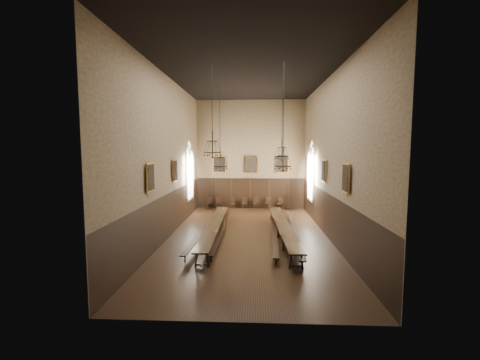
# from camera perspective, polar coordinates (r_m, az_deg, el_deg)

# --- Properties ---
(floor) EXTENTS (9.00, 18.00, 0.02)m
(floor) POSITION_cam_1_polar(r_m,az_deg,el_deg) (18.47, 1.46, -10.13)
(floor) COLOR black
(floor) RESTS_ON ground
(ceiling) EXTENTS (9.00, 18.00, 0.02)m
(ceiling) POSITION_cam_1_polar(r_m,az_deg,el_deg) (18.23, 1.53, 18.32)
(ceiling) COLOR black
(ceiling) RESTS_ON ground
(wall_back) EXTENTS (9.00, 0.02, 9.00)m
(wall_back) POSITION_cam_1_polar(r_m,az_deg,el_deg) (26.79, 1.87, 4.52)
(wall_back) COLOR #937D5A
(wall_back) RESTS_ON ground
(wall_front) EXTENTS (9.00, 0.02, 9.00)m
(wall_front) POSITION_cam_1_polar(r_m,az_deg,el_deg) (8.79, 0.34, 2.40)
(wall_front) COLOR #937D5A
(wall_front) RESTS_ON ground
(wall_left) EXTENTS (0.02, 18.00, 9.00)m
(wall_left) POSITION_cam_1_polar(r_m,az_deg,el_deg) (18.44, -12.70, 3.92)
(wall_left) COLOR #937D5A
(wall_left) RESTS_ON ground
(wall_right) EXTENTS (0.02, 18.00, 9.00)m
(wall_right) POSITION_cam_1_polar(r_m,az_deg,el_deg) (18.27, 15.82, 3.83)
(wall_right) COLOR #937D5A
(wall_right) RESTS_ON ground
(wainscot_panelling) EXTENTS (9.00, 18.00, 2.50)m
(wainscot_panelling) POSITION_cam_1_polar(r_m,az_deg,el_deg) (18.17, 1.47, -6.30)
(wainscot_panelling) COLOR black
(wainscot_panelling) RESTS_ON floor
(table_left) EXTENTS (0.82, 10.28, 0.80)m
(table_left) POSITION_cam_1_polar(r_m,az_deg,el_deg) (18.34, -4.56, -8.93)
(table_left) COLOR black
(table_left) RESTS_ON floor
(table_right) EXTENTS (1.09, 10.43, 0.81)m
(table_right) POSITION_cam_1_polar(r_m,az_deg,el_deg) (18.33, 7.57, -8.95)
(table_right) COLOR black
(table_right) RESTS_ON floor
(bench_left_outer) EXTENTS (0.74, 9.57, 0.43)m
(bench_left_outer) POSITION_cam_1_polar(r_m,az_deg,el_deg) (18.78, -6.23, -8.99)
(bench_left_outer) COLOR black
(bench_left_outer) RESTS_ON floor
(bench_left_inner) EXTENTS (0.30, 9.23, 0.42)m
(bench_left_inner) POSITION_cam_1_polar(r_m,az_deg,el_deg) (18.60, -3.37, -9.15)
(bench_left_inner) COLOR black
(bench_left_inner) RESTS_ON floor
(bench_right_inner) EXTENTS (0.66, 9.35, 0.42)m
(bench_right_inner) POSITION_cam_1_polar(r_m,az_deg,el_deg) (18.39, 6.05, -9.33)
(bench_right_inner) COLOR black
(bench_right_inner) RESTS_ON floor
(bench_right_outer) EXTENTS (0.95, 10.58, 0.48)m
(bench_right_outer) POSITION_cam_1_polar(r_m,az_deg,el_deg) (18.64, 9.66, -9.06)
(bench_right_outer) COLOR black
(bench_right_outer) RESTS_ON floor
(chair_0) EXTENTS (0.45, 0.45, 0.94)m
(chair_0) POSITION_cam_1_polar(r_m,az_deg,el_deg) (26.99, -5.42, -4.49)
(chair_0) COLOR black
(chair_0) RESTS_ON floor
(chair_1) EXTENTS (0.54, 0.54, 0.98)m
(chair_1) POSITION_cam_1_polar(r_m,az_deg,el_deg) (26.92, -3.66, -4.48)
(chair_1) COLOR black
(chair_1) RESTS_ON floor
(chair_2) EXTENTS (0.49, 0.49, 0.90)m
(chair_2) POSITION_cam_1_polar(r_m,az_deg,el_deg) (26.74, -1.45, -4.59)
(chair_2) COLOR black
(chair_2) RESTS_ON floor
(chair_3) EXTENTS (0.44, 0.44, 0.95)m
(chair_3) POSITION_cam_1_polar(r_m,az_deg,el_deg) (26.73, 0.86, -4.56)
(chair_3) COLOR black
(chair_3) RESTS_ON floor
(chair_4) EXTENTS (0.44, 0.44, 0.97)m
(chair_4) POSITION_cam_1_polar(r_m,az_deg,el_deg) (26.67, 2.92, -4.58)
(chair_4) COLOR black
(chair_4) RESTS_ON floor
(chair_5) EXTENTS (0.55, 0.55, 0.98)m
(chair_5) POSITION_cam_1_polar(r_m,az_deg,el_deg) (26.75, 4.93, -4.55)
(chair_5) COLOR black
(chair_5) RESTS_ON floor
(chair_6) EXTENTS (0.53, 0.53, 0.95)m
(chair_6) POSITION_cam_1_polar(r_m,az_deg,el_deg) (26.83, 7.10, -4.56)
(chair_6) COLOR black
(chair_6) RESTS_ON floor
(chandelier_back_left) EXTENTS (0.89, 0.89, 5.30)m
(chandelier_back_left) POSITION_cam_1_polar(r_m,az_deg,el_deg) (20.34, -3.57, 3.33)
(chandelier_back_left) COLOR black
(chandelier_back_left) RESTS_ON ceiling
(chandelier_back_right) EXTENTS (0.90, 0.90, 4.67)m
(chandelier_back_right) POSITION_cam_1_polar(r_m,az_deg,el_deg) (20.73, 7.44, 4.95)
(chandelier_back_right) COLOR black
(chandelier_back_right) RESTS_ON ceiling
(chandelier_front_left) EXTENTS (0.87, 0.87, 4.35)m
(chandelier_front_left) POSITION_cam_1_polar(r_m,az_deg,el_deg) (15.90, -4.93, 5.91)
(chandelier_front_left) COLOR black
(chandelier_front_left) RESTS_ON ceiling
(chandelier_front_right) EXTENTS (0.77, 0.77, 4.98)m
(chandelier_front_right) POSITION_cam_1_polar(r_m,az_deg,el_deg) (15.36, 7.64, 3.82)
(chandelier_front_right) COLOR black
(chandelier_front_right) RESTS_ON ceiling
(portrait_back_0) EXTENTS (1.10, 0.12, 1.40)m
(portrait_back_0) POSITION_cam_1_polar(r_m,az_deg,el_deg) (26.85, -3.70, 2.81)
(portrait_back_0) COLOR gold
(portrait_back_0) RESTS_ON wall_back
(portrait_back_1) EXTENTS (1.10, 0.12, 1.40)m
(portrait_back_1) POSITION_cam_1_polar(r_m,az_deg,el_deg) (26.69, 1.87, 2.80)
(portrait_back_1) COLOR gold
(portrait_back_1) RESTS_ON wall_back
(portrait_back_2) EXTENTS (1.10, 0.12, 1.40)m
(portrait_back_2) POSITION_cam_1_polar(r_m,az_deg,el_deg) (26.78, 7.44, 2.77)
(portrait_back_2) COLOR gold
(portrait_back_2) RESTS_ON wall_back
(portrait_left_0) EXTENTS (0.12, 1.00, 1.30)m
(portrait_left_0) POSITION_cam_1_polar(r_m,az_deg,el_deg) (19.41, -11.50, 1.66)
(portrait_left_0) COLOR gold
(portrait_left_0) RESTS_ON wall_left
(portrait_left_1) EXTENTS (0.12, 1.00, 1.30)m
(portrait_left_1) POSITION_cam_1_polar(r_m,az_deg,el_deg) (15.10, -15.65, 0.47)
(portrait_left_1) COLOR gold
(portrait_left_1) RESTS_ON wall_left
(portrait_right_0) EXTENTS (0.12, 1.00, 1.30)m
(portrait_right_0) POSITION_cam_1_polar(r_m,az_deg,el_deg) (19.25, 14.70, 1.55)
(portrait_right_0) COLOR gold
(portrait_right_0) RESTS_ON wall_right
(portrait_right_1) EXTENTS (0.12, 1.00, 1.30)m
(portrait_right_1) POSITION_cam_1_polar(r_m,az_deg,el_deg) (14.89, 18.31, 0.33)
(portrait_right_1) COLOR gold
(portrait_right_1) RESTS_ON wall_right
(window_right) EXTENTS (0.20, 2.20, 4.60)m
(window_right) POSITION_cam_1_polar(r_m,az_deg,el_deg) (23.69, 12.54, 1.59)
(window_right) COLOR white
(window_right) RESTS_ON wall_right
(window_left) EXTENTS (0.20, 2.20, 4.60)m
(window_left) POSITION_cam_1_polar(r_m,az_deg,el_deg) (23.82, -8.97, 1.68)
(window_left) COLOR white
(window_left) RESTS_ON wall_left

